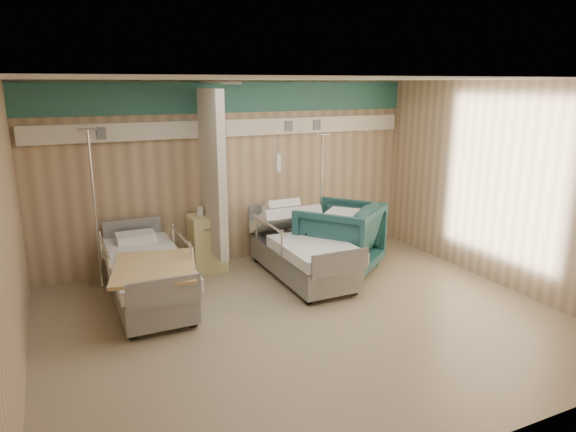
{
  "coord_description": "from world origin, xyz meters",
  "views": [
    {
      "loc": [
        -2.56,
        -5.0,
        2.76
      ],
      "look_at": [
        0.05,
        0.6,
        1.15
      ],
      "focal_mm": 32.0,
      "sensor_mm": 36.0,
      "label": 1
    }
  ],
  "objects_px": {
    "bed_right": "(302,257)",
    "visitor_armchair": "(340,237)",
    "bed_left": "(148,281)",
    "iv_stand_right": "(321,232)",
    "bedside_cabinet": "(207,243)",
    "iv_stand_left": "(99,254)"
  },
  "relations": [
    {
      "from": "visitor_armchair",
      "to": "iv_stand_right",
      "type": "bearing_deg",
      "value": -133.56
    },
    {
      "from": "bedside_cabinet",
      "to": "iv_stand_left",
      "type": "xyz_separation_m",
      "value": [
        -1.53,
        0.08,
        0.02
      ]
    },
    {
      "from": "iv_stand_right",
      "to": "iv_stand_left",
      "type": "xyz_separation_m",
      "value": [
        -3.39,
        0.24,
        0.04
      ]
    },
    {
      "from": "bed_left",
      "to": "iv_stand_right",
      "type": "bearing_deg",
      "value": 14.24
    },
    {
      "from": "bed_right",
      "to": "visitor_armchair",
      "type": "xyz_separation_m",
      "value": [
        0.65,
        0.04,
        0.2
      ]
    },
    {
      "from": "bed_right",
      "to": "iv_stand_right",
      "type": "xyz_separation_m",
      "value": [
        0.71,
        0.74,
        0.09
      ]
    },
    {
      "from": "bed_right",
      "to": "bedside_cabinet",
      "type": "xyz_separation_m",
      "value": [
        -1.15,
        0.9,
        0.11
      ]
    },
    {
      "from": "visitor_armchair",
      "to": "iv_stand_left",
      "type": "xyz_separation_m",
      "value": [
        -3.33,
        0.94,
        -0.07
      ]
    },
    {
      "from": "bedside_cabinet",
      "to": "visitor_armchair",
      "type": "xyz_separation_m",
      "value": [
        1.8,
        -0.86,
        0.09
      ]
    },
    {
      "from": "bed_right",
      "to": "bed_left",
      "type": "relative_size",
      "value": 1.0
    },
    {
      "from": "bed_left",
      "to": "visitor_armchair",
      "type": "bearing_deg",
      "value": 0.88
    },
    {
      "from": "bedside_cabinet",
      "to": "visitor_armchair",
      "type": "relative_size",
      "value": 0.75
    },
    {
      "from": "visitor_armchair",
      "to": "iv_stand_right",
      "type": "relative_size",
      "value": 0.57
    },
    {
      "from": "bed_left",
      "to": "bedside_cabinet",
      "type": "xyz_separation_m",
      "value": [
        1.05,
        0.9,
        0.11
      ]
    },
    {
      "from": "visitor_armchair",
      "to": "bed_right",
      "type": "bearing_deg",
      "value": -34.48
    },
    {
      "from": "bed_right",
      "to": "iv_stand_left",
      "type": "height_order",
      "value": "iv_stand_left"
    },
    {
      "from": "bed_left",
      "to": "visitor_armchair",
      "type": "relative_size",
      "value": 1.91
    },
    {
      "from": "iv_stand_left",
      "to": "iv_stand_right",
      "type": "bearing_deg",
      "value": -4.05
    },
    {
      "from": "bed_left",
      "to": "iv_stand_left",
      "type": "xyz_separation_m",
      "value": [
        -0.48,
        0.98,
        0.13
      ]
    },
    {
      "from": "bed_left",
      "to": "iv_stand_right",
      "type": "xyz_separation_m",
      "value": [
        2.91,
        0.74,
        0.09
      ]
    },
    {
      "from": "iv_stand_right",
      "to": "iv_stand_left",
      "type": "distance_m",
      "value": 3.4
    },
    {
      "from": "bed_left",
      "to": "bedside_cabinet",
      "type": "height_order",
      "value": "bedside_cabinet"
    }
  ]
}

